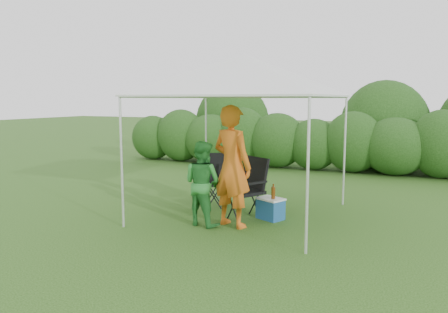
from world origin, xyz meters
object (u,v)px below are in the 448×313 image
at_px(canopy, 244,76).
at_px(man, 232,166).
at_px(chair_right, 248,184).
at_px(cooler, 270,208).
at_px(woman, 202,183).
at_px(chair_left, 213,176).

height_order(canopy, man, canopy).
relative_size(chair_right, cooler, 1.96).
bearing_deg(cooler, canopy, -162.76).
height_order(woman, cooler, woman).
relative_size(man, woman, 1.42).
bearing_deg(cooler, chair_right, -150.34).
bearing_deg(chair_left, chair_right, -58.08).
xyz_separation_m(man, cooler, (0.45, 0.65, -0.80)).
bearing_deg(canopy, chair_left, 151.18).
bearing_deg(cooler, woman, -114.89).
height_order(chair_left, man, man).
relative_size(chair_right, man, 0.54).
xyz_separation_m(chair_left, man, (0.90, -1.17, 0.42)).
xyz_separation_m(chair_right, woman, (-0.52, -0.75, 0.10)).
bearing_deg(woman, chair_right, -112.13).
distance_m(canopy, chair_right, 1.87).
xyz_separation_m(chair_right, cooler, (0.40, 0.03, -0.41)).
bearing_deg(chair_right, chair_left, 178.94).
bearing_deg(chair_left, cooler, -48.92).
xyz_separation_m(canopy, cooler, (0.53, -0.07, -2.27)).
distance_m(chair_right, cooler, 0.57).
bearing_deg(woman, man, -151.21).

